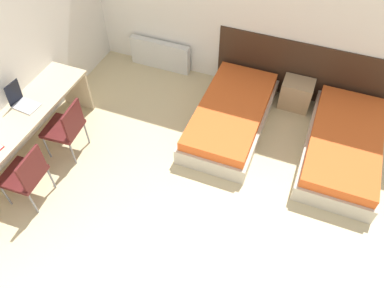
{
  "coord_description": "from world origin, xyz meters",
  "views": [
    {
      "loc": [
        1.09,
        -0.34,
        3.95
      ],
      "look_at": [
        0.0,
        2.44,
        0.55
      ],
      "focal_mm": 35.0,
      "sensor_mm": 36.0,
      "label": 1
    }
  ],
  "objects_px": {
    "chair_near_laptop": "(66,127)",
    "chair_near_notebook": "(26,174)",
    "bed_near_window": "(231,116)",
    "laptop": "(22,101)",
    "bed_near_door": "(343,146)",
    "nightstand": "(296,94)"
  },
  "relations": [
    {
      "from": "chair_near_laptop",
      "to": "bed_near_door",
      "type": "bearing_deg",
      "value": 15.4
    },
    {
      "from": "chair_near_notebook",
      "to": "chair_near_laptop",
      "type": "bearing_deg",
      "value": 87.11
    },
    {
      "from": "chair_near_laptop",
      "to": "chair_near_notebook",
      "type": "bearing_deg",
      "value": -94.67
    },
    {
      "from": "nightstand",
      "to": "laptop",
      "type": "height_order",
      "value": "laptop"
    },
    {
      "from": "chair_near_laptop",
      "to": "bed_near_window",
      "type": "bearing_deg",
      "value": 29.27
    },
    {
      "from": "chair_near_laptop",
      "to": "laptop",
      "type": "relative_size",
      "value": 2.49
    },
    {
      "from": "chair_near_laptop",
      "to": "chair_near_notebook",
      "type": "xyz_separation_m",
      "value": [
        0.0,
        -0.82,
        0.0
      ]
    },
    {
      "from": "chair_near_laptop",
      "to": "chair_near_notebook",
      "type": "height_order",
      "value": "same"
    },
    {
      "from": "bed_near_window",
      "to": "chair_near_laptop",
      "type": "bearing_deg",
      "value": -146.05
    },
    {
      "from": "nightstand",
      "to": "chair_near_notebook",
      "type": "bearing_deg",
      "value": -132.8
    },
    {
      "from": "chair_near_laptop",
      "to": "nightstand",
      "type": "bearing_deg",
      "value": 32.93
    },
    {
      "from": "bed_near_window",
      "to": "chair_near_notebook",
      "type": "height_order",
      "value": "chair_near_notebook"
    },
    {
      "from": "laptop",
      "to": "bed_near_door",
      "type": "bearing_deg",
      "value": 23.36
    },
    {
      "from": "bed_near_door",
      "to": "laptop",
      "type": "distance_m",
      "value": 4.19
    },
    {
      "from": "laptop",
      "to": "nightstand",
      "type": "bearing_deg",
      "value": 38.52
    },
    {
      "from": "bed_near_door",
      "to": "laptop",
      "type": "relative_size",
      "value": 5.72
    },
    {
      "from": "bed_near_window",
      "to": "chair_near_notebook",
      "type": "bearing_deg",
      "value": -131.94
    },
    {
      "from": "laptop",
      "to": "bed_near_window",
      "type": "bearing_deg",
      "value": 33.86
    },
    {
      "from": "bed_near_window",
      "to": "bed_near_door",
      "type": "height_order",
      "value": "same"
    },
    {
      "from": "bed_near_window",
      "to": "laptop",
      "type": "height_order",
      "value": "laptop"
    },
    {
      "from": "bed_near_window",
      "to": "chair_near_laptop",
      "type": "height_order",
      "value": "chair_near_laptop"
    },
    {
      "from": "bed_near_window",
      "to": "chair_near_notebook",
      "type": "relative_size",
      "value": 2.29
    }
  ]
}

